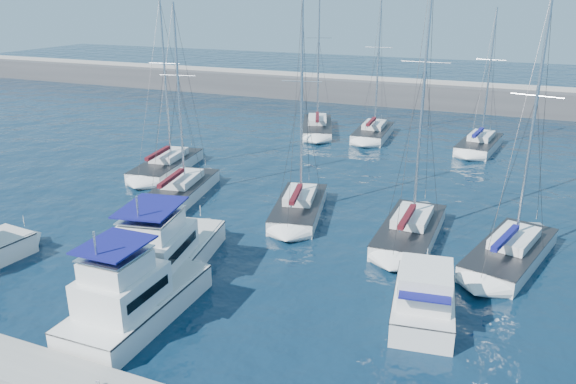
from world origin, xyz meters
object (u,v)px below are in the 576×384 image
at_px(motor_yacht_port_inner, 163,256).
at_px(motor_yacht_stbd_inner, 132,300).
at_px(sailboat_mid_e, 510,253).
at_px(sailboat_back_a, 317,127).
at_px(sailboat_back_b, 373,132).
at_px(sailboat_mid_c, 299,207).
at_px(sailboat_back_c, 479,144).
at_px(sailboat_mid_b, 181,190).
at_px(sailboat_mid_d, 410,230).
at_px(motor_yacht_stbd_outer, 424,299).
at_px(sailboat_mid_a, 167,165).

distance_m(motor_yacht_port_inner, motor_yacht_stbd_inner, 4.58).
height_order(sailboat_mid_e, sailboat_back_a, sailboat_back_a).
bearing_deg(sailboat_back_a, sailboat_back_b, -20.66).
distance_m(sailboat_mid_c, sailboat_back_c, 24.46).
xyz_separation_m(sailboat_back_a, sailboat_back_c, (16.97, -0.83, -0.01)).
height_order(sailboat_mid_b, sailboat_mid_e, sailboat_mid_e).
relative_size(sailboat_mid_d, sailboat_back_a, 1.08).
bearing_deg(sailboat_mid_c, sailboat_back_b, 79.58).
height_order(sailboat_mid_c, sailboat_back_c, sailboat_mid_c).
distance_m(motor_yacht_port_inner, sailboat_back_c, 35.88).
bearing_deg(sailboat_mid_b, sailboat_back_a, 74.63).
distance_m(motor_yacht_stbd_inner, sailboat_mid_e, 20.55).
xyz_separation_m(motor_yacht_stbd_outer, sailboat_mid_d, (-2.37, 8.77, -0.40)).
bearing_deg(motor_yacht_stbd_outer, motor_yacht_port_inner, 176.99).
bearing_deg(sailboat_mid_d, motor_yacht_stbd_outer, -74.81).
bearing_deg(sailboat_mid_a, sailboat_mid_c, -27.40).
xyz_separation_m(sailboat_mid_a, sailboat_mid_d, (21.81, -5.81, 0.03)).
xyz_separation_m(sailboat_back_b, sailboat_back_c, (10.71, -0.73, -0.01)).
height_order(motor_yacht_stbd_outer, sailboat_back_b, sailboat_back_b).
relative_size(motor_yacht_port_inner, sailboat_mid_e, 0.67).
bearing_deg(motor_yacht_stbd_outer, sailboat_mid_d, 97.01).
distance_m(sailboat_mid_d, sailboat_back_c, 23.48).
height_order(motor_yacht_stbd_outer, sailboat_mid_e, sailboat_mid_e).
relative_size(sailboat_mid_a, sailboat_mid_e, 0.96).
bearing_deg(motor_yacht_stbd_inner, motor_yacht_port_inner, 106.93).
relative_size(sailboat_mid_a, sailboat_mid_b, 1.01).
bearing_deg(sailboat_back_a, sailboat_mid_c, -92.49).
xyz_separation_m(sailboat_mid_a, sailboat_back_c, (23.78, 17.59, -0.00)).
distance_m(sailboat_mid_a, sailboat_back_c, 29.58).
bearing_deg(sailboat_mid_e, sailboat_back_c, 113.72).
height_order(sailboat_mid_e, sailboat_back_b, sailboat_mid_e).
bearing_deg(sailboat_back_b, sailboat_mid_c, -91.03).
bearing_deg(sailboat_back_a, sailboat_mid_b, -114.99).
distance_m(sailboat_mid_a, sailboat_back_b, 22.51).
relative_size(sailboat_mid_b, sailboat_mid_d, 0.83).
distance_m(motor_yacht_stbd_outer, sailboat_mid_e, 8.52).
relative_size(sailboat_mid_d, sailboat_back_b, 1.17).
xyz_separation_m(sailboat_mid_a, sailboat_back_b, (13.08, 18.32, 0.01)).
bearing_deg(motor_yacht_port_inner, sailboat_mid_d, 31.07).
bearing_deg(motor_yacht_stbd_outer, sailboat_mid_a, 140.80).
xyz_separation_m(sailboat_mid_a, sailboat_mid_e, (27.64, -6.80, 0.01)).
bearing_deg(sailboat_back_c, motor_yacht_stbd_outer, -82.16).
distance_m(motor_yacht_stbd_inner, sailboat_back_b, 38.49).
bearing_deg(sailboat_mid_e, motor_yacht_stbd_inner, -124.73).
xyz_separation_m(motor_yacht_stbd_inner, sailboat_back_a, (-5.21, 38.57, -0.61)).
relative_size(sailboat_mid_d, sailboat_back_c, 1.27).
bearing_deg(sailboat_mid_c, sailboat_mid_a, 148.13).
bearing_deg(sailboat_back_c, motor_yacht_port_inner, -104.37).
distance_m(sailboat_mid_a, sailboat_mid_d, 22.57).
relative_size(sailboat_mid_e, sailboat_back_b, 1.02).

